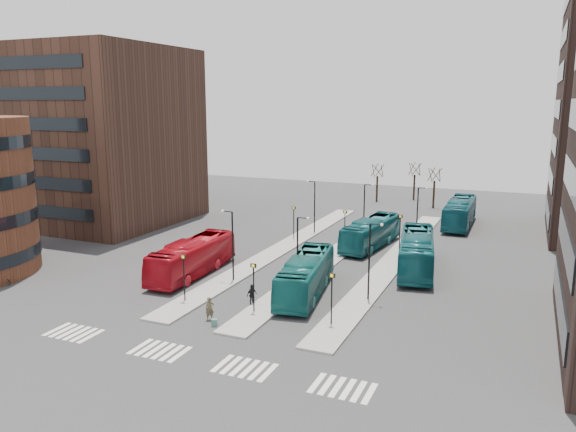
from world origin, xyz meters
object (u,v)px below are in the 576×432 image
at_px(traveller, 210,309).
at_px(commuter_c, 297,280).
at_px(teal_bus_c, 417,252).
at_px(red_bus, 192,257).
at_px(teal_bus_b, 371,233).
at_px(commuter_a, 175,275).
at_px(teal_bus_d, 460,213).
at_px(commuter_b, 252,295).
at_px(teal_bus_a, 306,275).
at_px(suitcase, 214,323).
at_px(bicycle_far, 2,280).

xyz_separation_m(traveller, commuter_c, (3.05, 8.89, -0.12)).
bearing_deg(teal_bus_c, traveller, -131.48).
distance_m(red_bus, traveller, 11.16).
distance_m(teal_bus_b, commuter_a, 22.31).
xyz_separation_m(teal_bus_c, commuter_c, (-8.18, -9.15, -1.00)).
xyz_separation_m(red_bus, teal_bus_c, (18.20, 9.36, 0.11)).
height_order(teal_bus_b, commuter_a, teal_bus_b).
height_order(red_bus, teal_bus_d, teal_bus_d).
distance_m(traveller, commuter_b, 4.12).
relative_size(teal_bus_c, traveller, 7.30).
bearing_deg(commuter_a, teal_bus_d, -139.14).
height_order(teal_bus_a, commuter_c, teal_bus_a).
relative_size(red_bus, teal_bus_d, 0.94).
xyz_separation_m(teal_bus_c, commuter_b, (-9.84, -14.16, -0.91)).
xyz_separation_m(red_bus, commuter_b, (8.36, -4.80, -0.80)).
xyz_separation_m(suitcase, teal_bus_b, (4.32, 25.38, 1.32)).
bearing_deg(commuter_c, teal_bus_d, 163.92).
distance_m(red_bus, commuter_c, 10.07).
height_order(teal_bus_b, teal_bus_c, teal_bus_c).
xyz_separation_m(teal_bus_a, bicycle_far, (-24.58, -7.98, -1.20)).
height_order(teal_bus_a, commuter_a, teal_bus_a).
xyz_separation_m(teal_bus_d, traveller, (-12.66, -39.14, -0.87)).
xyz_separation_m(suitcase, bicycle_far, (-21.16, 0.68, 0.15)).
height_order(commuter_c, bicycle_far, commuter_c).
distance_m(red_bus, bicycle_far, 16.04).
distance_m(teal_bus_c, traveller, 21.27).
distance_m(teal_bus_a, commuter_c, 1.83).
xyz_separation_m(red_bus, teal_bus_d, (19.63, 30.46, 0.10)).
bearing_deg(suitcase, bicycle_far, 153.53).
xyz_separation_m(teal_bus_c, teal_bus_d, (1.43, 21.10, -0.02)).
xyz_separation_m(red_bus, teal_bus_a, (11.24, -0.86, -0.03)).
height_order(red_bus, bicycle_far, red_bus).
distance_m(commuter_a, commuter_b, 8.47).
bearing_deg(red_bus, teal_bus_b, 50.38).
relative_size(suitcase, commuter_c, 0.34).
height_order(red_bus, teal_bus_a, red_bus).
distance_m(suitcase, commuter_b, 4.77).
distance_m(commuter_a, bicycle_far, 14.70).
height_order(teal_bus_c, traveller, teal_bus_c).
xyz_separation_m(teal_bus_a, commuter_c, (-1.22, 1.07, -0.86)).
distance_m(teal_bus_c, commuter_c, 12.31).
height_order(teal_bus_b, traveller, teal_bus_b).
distance_m(teal_bus_a, bicycle_far, 25.87).
height_order(teal_bus_a, teal_bus_c, teal_bus_c).
relative_size(teal_bus_d, traveller, 7.23).
bearing_deg(teal_bus_b, commuter_b, -93.50).
height_order(suitcase, traveller, traveller).
bearing_deg(traveller, commuter_c, 26.20).
bearing_deg(commuter_b, teal_bus_b, 10.56).
bearing_deg(teal_bus_a, commuter_b, -135.38).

